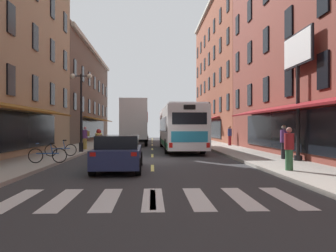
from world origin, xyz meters
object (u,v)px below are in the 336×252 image
at_px(pedestrian_far, 289,148).
at_px(pedestrian_rear, 284,141).
at_px(pedestrian_near, 85,137).
at_px(transit_bus, 180,128).
at_px(billboard_sign, 298,62).
at_px(motorcycle_rider, 99,147).
at_px(box_truck, 134,123).
at_px(bicycle_mid, 48,155).
at_px(street_lamp_twin, 81,108).
at_px(bicycle_near, 61,150).
at_px(sedan_mid, 141,135).
at_px(sedan_near, 119,153).
at_px(pedestrian_mid, 230,135).

distance_m(pedestrian_far, pedestrian_rear, 4.87).
height_order(pedestrian_near, pedestrian_far, pedestrian_near).
bearing_deg(transit_bus, pedestrian_near, -173.55).
relative_size(billboard_sign, pedestrian_near, 3.76).
bearing_deg(pedestrian_rear, pedestrian_near, 153.13).
height_order(motorcycle_rider, pedestrian_far, pedestrian_far).
bearing_deg(motorcycle_rider, box_truck, 85.73).
distance_m(bicycle_mid, street_lamp_twin, 7.69).
distance_m(bicycle_near, pedestrian_near, 6.11).
relative_size(motorcycle_rider, pedestrian_rear, 1.20).
bearing_deg(street_lamp_twin, motorcycle_rider, -68.53).
bearing_deg(sedan_mid, box_truck, -91.36).
height_order(bicycle_near, pedestrian_near, pedestrian_near).
bearing_deg(sedan_mid, transit_bus, -78.75).
relative_size(billboard_sign, sedan_near, 1.32).
relative_size(sedan_mid, bicycle_near, 2.58).
bearing_deg(pedestrian_rear, sedan_near, -149.49).
xyz_separation_m(pedestrian_rear, street_lamp_twin, (-11.35, 5.79, 1.96)).
xyz_separation_m(transit_bus, motorcycle_rider, (-4.89, -8.09, -1.02)).
bearing_deg(sedan_near, box_truck, 90.96).
bearing_deg(billboard_sign, pedestrian_near, 142.45).
distance_m(motorcycle_rider, pedestrian_far, 9.75).
bearing_deg(pedestrian_mid, billboard_sign, -18.85).
bearing_deg(transit_bus, pedestrian_mid, 40.94).
relative_size(pedestrian_far, pedestrian_rear, 0.94).
distance_m(transit_bus, street_lamp_twin, 7.65).
xyz_separation_m(billboard_sign, transit_bus, (-4.97, 9.96, -3.19)).
bearing_deg(bicycle_mid, pedestrian_near, 90.99).
distance_m(transit_bus, box_truck, 7.88).
relative_size(sedan_near, pedestrian_far, 2.92).
distance_m(transit_bus, pedestrian_mid, 6.38).
height_order(sedan_mid, motorcycle_rider, motorcycle_rider).
bearing_deg(billboard_sign, motorcycle_rider, 169.23).
height_order(transit_bus, street_lamp_twin, street_lamp_twin).
xyz_separation_m(sedan_near, bicycle_near, (-3.71, 5.44, -0.22)).
distance_m(billboard_sign, transit_bus, 11.59).
bearing_deg(street_lamp_twin, pedestrian_mid, 33.01).
distance_m(pedestrian_near, street_lamp_twin, 3.24).
relative_size(pedestrian_near, pedestrian_rear, 0.96).
relative_size(sedan_mid, pedestrian_rear, 2.51).
bearing_deg(pedestrian_mid, pedestrian_far, -25.19).
bearing_deg(pedestrian_near, box_truck, -35.83).
bearing_deg(pedestrian_far, bicycle_near, -106.21).
xyz_separation_m(sedan_mid, bicycle_mid, (-3.28, -28.29, -0.21)).
relative_size(pedestrian_rear, street_lamp_twin, 0.34).
bearing_deg(bicycle_mid, transit_bus, 57.37).
relative_size(sedan_near, pedestrian_near, 2.85).
relative_size(billboard_sign, sedan_mid, 1.44).
xyz_separation_m(sedan_mid, pedestrian_far, (6.55, -31.43, 0.26)).
bearing_deg(sedan_near, pedestrian_near, 106.96).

